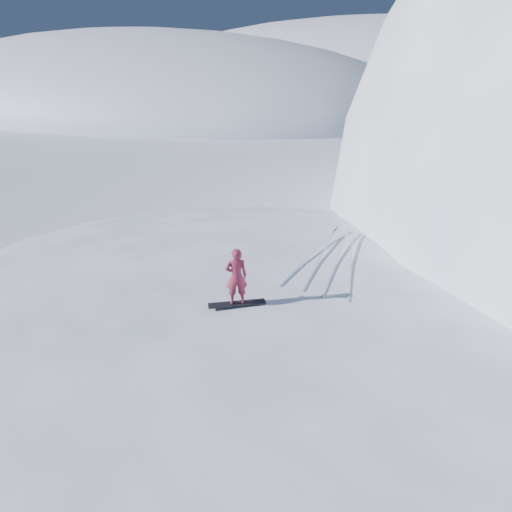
{
  "coord_description": "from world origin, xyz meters",
  "views": [
    {
      "loc": [
        4.27,
        -8.01,
        8.73
      ],
      "look_at": [
        -2.18,
        2.14,
        3.5
      ],
      "focal_mm": 32.0,
      "sensor_mm": 36.0,
      "label": 1
    }
  ],
  "objects": [
    {
      "name": "ground",
      "position": [
        0.0,
        0.0,
        0.0
      ],
      "size": [
        400.0,
        400.0,
        0.0
      ],
      "primitive_type": "plane",
      "color": "white",
      "rests_on": "ground"
    },
    {
      "name": "near_ridge",
      "position": [
        1.0,
        3.0,
        0.0
      ],
      "size": [
        36.0,
        28.0,
        4.8
      ],
      "primitive_type": "ellipsoid",
      "color": "white",
      "rests_on": "ground"
    },
    {
      "name": "far_ridge_a",
      "position": [
        -70.0,
        60.0,
        0.0
      ],
      "size": [
        120.0,
        70.0,
        28.0
      ],
      "primitive_type": "ellipsoid",
      "color": "white",
      "rests_on": "ground"
    },
    {
      "name": "far_ridge_c",
      "position": [
        -40.0,
        110.0,
        0.0
      ],
      "size": [
        140.0,
        90.0,
        36.0
      ],
      "primitive_type": "ellipsoid",
      "color": "white",
      "rests_on": "ground"
    },
    {
      "name": "wind_bumps",
      "position": [
        -0.56,
        2.12,
        0.0
      ],
      "size": [
        16.0,
        14.4,
        1.0
      ],
      "color": "white",
      "rests_on": "ground"
    },
    {
      "name": "snowboard",
      "position": [
        -2.18,
        1.14,
        2.41
      ],
      "size": [
        1.39,
        1.32,
        0.03
      ],
      "primitive_type": "cube",
      "rotation": [
        0.0,
        0.0,
        0.74
      ],
      "color": "black",
      "rests_on": "near_ridge"
    },
    {
      "name": "snowboarder",
      "position": [
        -2.18,
        1.14,
        3.25
      ],
      "size": [
        0.71,
        0.7,
        1.65
      ],
      "primitive_type": "imported",
      "rotation": [
        0.0,
        0.0,
        3.89
      ],
      "color": "maroon",
      "rests_on": "snowboard"
    },
    {
      "name": "vapor_plume",
      "position": [
        -59.28,
        47.68,
        0.0
      ],
      "size": [
        9.16,
        7.33,
        6.41
      ],
      "primitive_type": "ellipsoid",
      "color": "white",
      "rests_on": "ground"
    },
    {
      "name": "board_tracks",
      "position": [
        -1.35,
        5.71,
        2.42
      ],
      "size": [
        2.84,
        5.98,
        0.04
      ],
      "color": "silver",
      "rests_on": "ground"
    }
  ]
}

